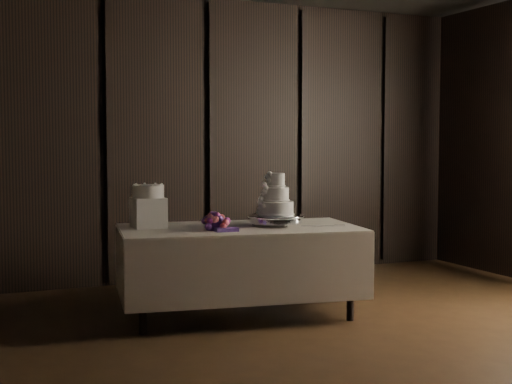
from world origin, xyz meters
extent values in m
cube|color=black|center=(0.00, 0.00, -0.02)|extent=(6.04, 7.04, 0.04)
cube|color=black|center=(0.00, 3.52, 1.50)|extent=(6.04, 0.04, 3.04)
cube|color=#F1E3D0|center=(-0.36, 1.78, 0.76)|extent=(2.12, 1.32, 0.01)
cube|color=white|center=(-0.36, 1.78, 0.35)|extent=(1.94, 1.18, 0.71)
cylinder|color=silver|center=(-0.05, 1.73, 0.81)|extent=(0.50, 0.50, 0.09)
cylinder|color=white|center=(-0.05, 1.73, 0.91)|extent=(0.30, 0.30, 0.12)
cylinder|color=white|center=(-0.05, 1.73, 1.03)|extent=(0.22, 0.22, 0.12)
cylinder|color=white|center=(-0.05, 1.73, 1.15)|extent=(0.15, 0.15, 0.12)
cube|color=white|center=(-1.08, 2.04, 0.89)|extent=(0.26, 0.26, 0.25)
cylinder|color=white|center=(-1.08, 2.04, 1.06)|extent=(0.28, 0.28, 0.10)
cube|color=silver|center=(0.25, 1.52, 0.77)|extent=(0.35, 0.16, 0.01)
camera|label=1|loc=(-2.58, -3.75, 1.47)|focal=50.00mm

